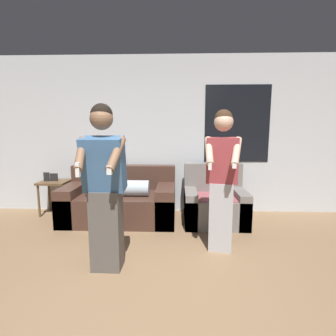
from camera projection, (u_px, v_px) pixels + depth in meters
ground_plane at (148, 327)px, 1.97m from camera, size 14.00×14.00×0.00m
wall_back at (166, 135)px, 4.58m from camera, size 6.49×0.07×2.70m
couch at (120, 201)px, 4.25m from camera, size 1.76×0.96×0.85m
armchair at (214, 203)px, 4.15m from camera, size 0.94×0.83×0.90m
side_table at (54, 186)px, 4.50m from camera, size 0.47×0.44×0.73m
person_left at (105, 188)px, 2.65m from camera, size 0.48×0.49×1.72m
person_right at (222, 179)px, 3.11m from camera, size 0.44×0.51×1.69m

